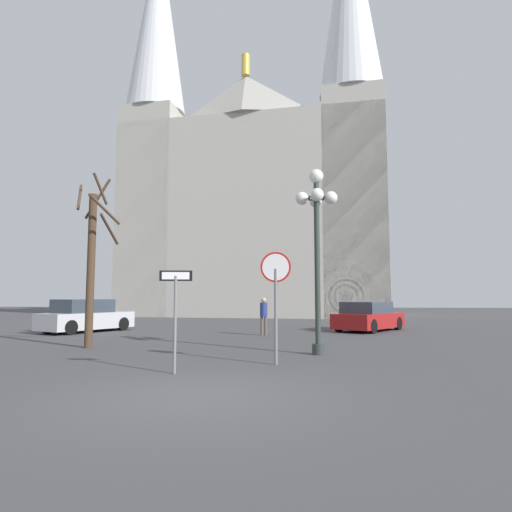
{
  "coord_description": "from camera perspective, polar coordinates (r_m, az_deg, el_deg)",
  "views": [
    {
      "loc": [
        1.72,
        -7.22,
        1.65
      ],
      "look_at": [
        -0.55,
        16.38,
        3.86
      ],
      "focal_mm": 30.53,
      "sensor_mm": 36.0,
      "label": 1
    }
  ],
  "objects": [
    {
      "name": "parked_car_near_red",
      "position": [
        21.93,
        14.51,
        -7.75
      ],
      "size": [
        3.94,
        4.53,
        1.4
      ],
      "color": "maroon",
      "rests_on": "ground"
    },
    {
      "name": "pedestrian_walking",
      "position": [
        18.77,
        1.02,
        -7.42
      ],
      "size": [
        0.32,
        0.32,
        1.6
      ],
      "color": "#594C47",
      "rests_on": "ground"
    },
    {
      "name": "parked_car_far_silver",
      "position": [
        22.07,
        -21.41,
        -7.41
      ],
      "size": [
        3.43,
        4.64,
        1.52
      ],
      "color": "#B7B7BC",
      "rests_on": "ground"
    },
    {
      "name": "cathedral",
      "position": [
        40.09,
        0.07,
        8.43
      ],
      "size": [
        23.33,
        15.84,
        37.02
      ],
      "color": "#ADA89E",
      "rests_on": "ground"
    },
    {
      "name": "one_way_arrow_sign",
      "position": [
        9.66,
        -10.52,
        -6.58
      ],
      "size": [
        0.71,
        0.13,
        2.21
      ],
      "color": "slate",
      "rests_on": "ground"
    },
    {
      "name": "stop_sign",
      "position": [
        10.75,
        2.6,
        -3.87
      ],
      "size": [
        0.75,
        0.08,
        2.75
      ],
      "color": "slate",
      "rests_on": "ground"
    },
    {
      "name": "bare_tree",
      "position": [
        15.25,
        -20.7,
        -0.56
      ],
      "size": [
        1.47,
        1.46,
        5.68
      ],
      "color": "#473323",
      "rests_on": "ground"
    },
    {
      "name": "street_lamp",
      "position": [
        12.88,
        7.96,
        3.98
      ],
      "size": [
        1.23,
        1.23,
        5.4
      ],
      "color": "#2D3833",
      "rests_on": "ground"
    },
    {
      "name": "ground_plane",
      "position": [
        7.61,
        -8.1,
        -17.79
      ],
      "size": [
        120.0,
        120.0,
        0.0
      ],
      "primitive_type": "plane",
      "color": "#424244"
    }
  ]
}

